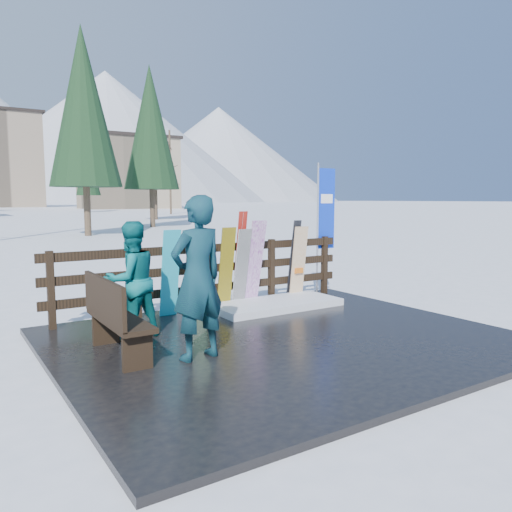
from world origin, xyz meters
TOP-DOWN VIEW (x-y plane):
  - ground at (0.00, 0.00)m, footprint 700.00×700.00m
  - deck at (0.00, 0.00)m, footprint 6.00×5.00m
  - fence at (0.00, 2.20)m, footprint 5.60×0.10m
  - snow_patch at (0.98, 1.60)m, footprint 2.29×1.00m
  - bench at (-2.23, 0.42)m, footprint 0.41×1.50m
  - snowboard_0 at (-0.83, 1.98)m, footprint 0.29×0.27m
  - snowboard_1 at (-0.31, 1.98)m, footprint 0.30×0.35m
  - snowboard_2 at (0.20, 1.98)m, footprint 0.26×0.26m
  - snowboard_3 at (0.79, 1.98)m, footprint 0.29×0.35m
  - snowboard_4 at (0.51, 1.98)m, footprint 0.26×0.30m
  - snowboard_5 at (1.77, 1.98)m, footprint 0.30×0.20m
  - ski_pair_a at (0.51, 2.05)m, footprint 0.16×0.29m
  - ski_pair_b at (1.71, 2.05)m, footprint 0.17×0.26m
  - rental_flag at (2.62, 2.25)m, footprint 0.45×0.04m
  - person_front at (-1.41, -0.18)m, footprint 0.78×0.58m
  - person_back at (-1.76, 1.12)m, footprint 0.88×0.75m
  - trees at (2.94, 49.29)m, footprint 42.01×68.90m

SIDE VIEW (x-z plane):
  - ground at x=0.00m, z-range 0.00..0.00m
  - deck at x=0.00m, z-range 0.00..0.08m
  - snow_patch at x=0.98m, z-range 0.08..0.20m
  - bench at x=-2.23m, z-range 0.11..1.08m
  - fence at x=0.00m, z-range 0.16..1.31m
  - snowboard_4 at x=0.51m, z-range 0.08..1.46m
  - snowboard_1 at x=-0.31m, z-range 0.08..1.47m
  - snowboard_5 at x=1.77m, z-range 0.08..1.47m
  - snowboard_0 at x=-0.83m, z-range 0.08..1.49m
  - snowboard_2 at x=0.20m, z-range 0.08..1.50m
  - ski_pair_b at x=1.71m, z-range 0.08..1.58m
  - snowboard_3 at x=0.79m, z-range 0.08..1.60m
  - person_back at x=-1.76m, z-range 0.08..1.68m
  - ski_pair_a at x=0.51m, z-range 0.08..1.77m
  - person_front at x=-1.41m, z-range 0.08..2.02m
  - rental_flag at x=2.62m, z-range 0.39..2.99m
  - trees at x=2.94m, z-range -0.41..11.09m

